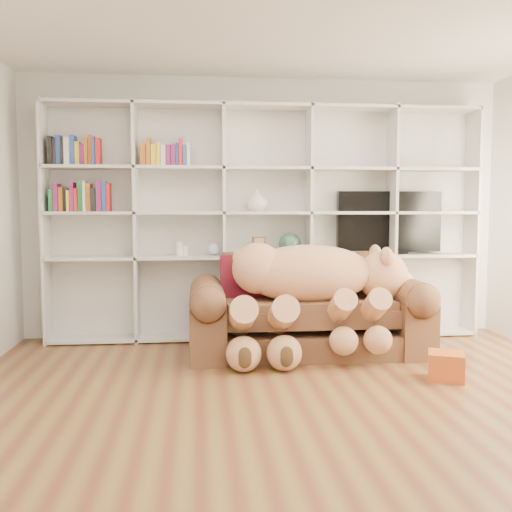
{
  "coord_description": "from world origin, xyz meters",
  "views": [
    {
      "loc": [
        -0.7,
        -3.51,
        1.35
      ],
      "look_at": [
        -0.18,
        1.63,
        0.91
      ],
      "focal_mm": 40.0,
      "sensor_mm": 36.0,
      "label": 1
    }
  ],
  "objects": [
    {
      "name": "snow_globe",
      "position": [
        -0.54,
        2.3,
        0.93
      ],
      "size": [
        0.12,
        0.12,
        0.12
      ],
      "primitive_type": "sphere",
      "color": "white",
      "rests_on": "bookshelf"
    },
    {
      "name": "picture_frame",
      "position": [
        -0.08,
        2.3,
        0.97
      ],
      "size": [
        0.14,
        0.08,
        0.18
      ],
      "primitive_type": "cube",
      "rotation": [
        0.0,
        0.0,
        0.38
      ],
      "color": "brown",
      "rests_on": "bookshelf"
    },
    {
      "name": "gift_box",
      "position": [
        1.23,
        0.71,
        0.11
      ],
      "size": [
        0.35,
        0.34,
        0.22
      ],
      "primitive_type": "cube",
      "rotation": [
        0.0,
        0.0,
        -0.39
      ],
      "color": "#BF5019",
      "rests_on": "floor"
    },
    {
      "name": "teddy_bear",
      "position": [
        0.31,
        1.5,
        0.65
      ],
      "size": [
        1.79,
        0.94,
        1.04
      ],
      "rotation": [
        0.0,
        0.0,
        0.01
      ],
      "color": "tan",
      "rests_on": "sofa"
    },
    {
      "name": "tv",
      "position": [
        1.31,
        2.35,
        1.19
      ],
      "size": [
        1.12,
        0.18,
        0.66
      ],
      "color": "black",
      "rests_on": "bookshelf"
    },
    {
      "name": "sofa",
      "position": [
        0.31,
        1.68,
        0.35
      ],
      "size": [
        2.18,
        0.94,
        0.91
      ],
      "color": "brown",
      "rests_on": "floor"
    },
    {
      "name": "figurine_tall",
      "position": [
        -0.89,
        2.3,
        0.94
      ],
      "size": [
        0.08,
        0.08,
        0.15
      ],
      "primitive_type": "cylinder",
      "rotation": [
        0.0,
        0.0,
        0.02
      ],
      "color": "silver",
      "rests_on": "bookshelf"
    },
    {
      "name": "green_vase",
      "position": [
        0.24,
        2.3,
        0.98
      ],
      "size": [
        0.23,
        0.23,
        0.23
      ],
      "primitive_type": "sphere",
      "color": "#2F5C40",
      "rests_on": "bookshelf"
    },
    {
      "name": "figurine_short",
      "position": [
        -0.83,
        2.3,
        0.92
      ],
      "size": [
        0.08,
        0.08,
        0.1
      ],
      "primitive_type": "cylinder",
      "rotation": [
        0.0,
        0.0,
        0.43
      ],
      "color": "silver",
      "rests_on": "bookshelf"
    },
    {
      "name": "throw_pillow",
      "position": [
        -0.28,
        1.83,
        0.68
      ],
      "size": [
        0.43,
        0.24,
        0.45
      ],
      "primitive_type": "cube",
      "rotation": [
        -0.24,
        0.0,
        -0.01
      ],
      "color": "maroon",
      "rests_on": "sofa"
    },
    {
      "name": "bookshelf",
      "position": [
        -0.24,
        2.36,
        1.31
      ],
      "size": [
        4.43,
        0.35,
        2.4
      ],
      "color": "silver",
      "rests_on": "floor"
    },
    {
      "name": "shelf_vase",
      "position": [
        -0.1,
        2.3,
        1.42
      ],
      "size": [
        0.23,
        0.23,
        0.22
      ],
      "primitive_type": "imported",
      "rotation": [
        0.0,
        0.0,
        0.09
      ],
      "color": "silver",
      "rests_on": "bookshelf"
    },
    {
      "name": "wall_back",
      "position": [
        0.0,
        2.5,
        1.35
      ],
      "size": [
        5.0,
        0.02,
        2.7
      ],
      "primitive_type": "cube",
      "color": "silver",
      "rests_on": "floor"
    },
    {
      "name": "floor",
      "position": [
        0.0,
        0.0,
        0.0
      ],
      "size": [
        5.0,
        5.0,
        0.0
      ],
      "primitive_type": "plane",
      "color": "brown",
      "rests_on": "ground"
    }
  ]
}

